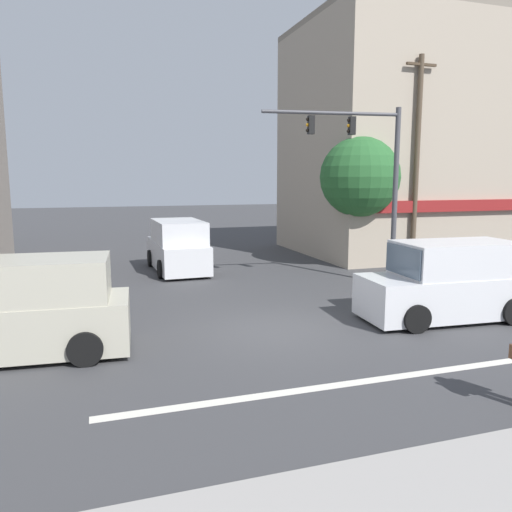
{
  "coord_description": "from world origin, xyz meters",
  "views": [
    {
      "loc": [
        -4.28,
        -11.33,
        3.77
      ],
      "look_at": [
        0.07,
        2.0,
        1.6
      ],
      "focal_mm": 35.0,
      "sensor_mm": 36.0,
      "label": 1
    }
  ],
  "objects_px": {
    "utility_pole_far_right": "(417,160)",
    "van_waiting_far": "(178,247)",
    "van_parked_curbside": "(22,311)",
    "van_crossing_center": "(449,283)",
    "traffic_light_mast": "(370,167)",
    "street_tree": "(360,177)"
  },
  "relations": [
    {
      "from": "utility_pole_far_right",
      "to": "van_waiting_far",
      "type": "bearing_deg",
      "value": 168.02
    },
    {
      "from": "van_parked_curbside",
      "to": "van_crossing_center",
      "type": "bearing_deg",
      "value": -2.26
    },
    {
      "from": "traffic_light_mast",
      "to": "van_waiting_far",
      "type": "distance_m",
      "value": 8.33
    },
    {
      "from": "utility_pole_far_right",
      "to": "van_crossing_center",
      "type": "relative_size",
      "value": 1.87
    },
    {
      "from": "traffic_light_mast",
      "to": "van_waiting_far",
      "type": "bearing_deg",
      "value": 140.21
    },
    {
      "from": "utility_pole_far_right",
      "to": "traffic_light_mast",
      "type": "bearing_deg",
      "value": -144.11
    },
    {
      "from": "street_tree",
      "to": "traffic_light_mast",
      "type": "bearing_deg",
      "value": -114.43
    },
    {
      "from": "utility_pole_far_right",
      "to": "van_waiting_far",
      "type": "distance_m",
      "value": 10.67
    },
    {
      "from": "utility_pole_far_right",
      "to": "van_crossing_center",
      "type": "bearing_deg",
      "value": -118.92
    },
    {
      "from": "street_tree",
      "to": "utility_pole_far_right",
      "type": "distance_m",
      "value": 2.58
    },
    {
      "from": "van_waiting_far",
      "to": "van_parked_curbside",
      "type": "relative_size",
      "value": 0.98
    },
    {
      "from": "utility_pole_far_right",
      "to": "van_crossing_center",
      "type": "distance_m",
      "value": 9.08
    },
    {
      "from": "van_crossing_center",
      "to": "street_tree",
      "type": "bearing_deg",
      "value": 78.3
    },
    {
      "from": "van_waiting_far",
      "to": "van_crossing_center",
      "type": "bearing_deg",
      "value": -58.33
    },
    {
      "from": "utility_pole_far_right",
      "to": "van_crossing_center",
      "type": "height_order",
      "value": "utility_pole_far_right"
    },
    {
      "from": "utility_pole_far_right",
      "to": "van_waiting_far",
      "type": "xyz_separation_m",
      "value": [
        -9.84,
        2.09,
        -3.55
      ]
    },
    {
      "from": "utility_pole_far_right",
      "to": "van_parked_curbside",
      "type": "relative_size",
      "value": 1.86
    },
    {
      "from": "traffic_light_mast",
      "to": "van_parked_curbside",
      "type": "distance_m",
      "value": 11.87
    },
    {
      "from": "van_crossing_center",
      "to": "van_waiting_far",
      "type": "relative_size",
      "value": 1.01
    },
    {
      "from": "street_tree",
      "to": "van_parked_curbside",
      "type": "height_order",
      "value": "street_tree"
    },
    {
      "from": "van_crossing_center",
      "to": "van_parked_curbside",
      "type": "relative_size",
      "value": 1.0
    },
    {
      "from": "utility_pole_far_right",
      "to": "van_waiting_far",
      "type": "relative_size",
      "value": 1.9
    }
  ]
}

